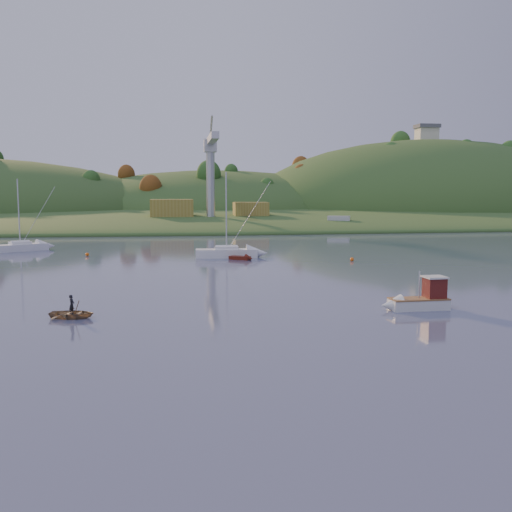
{
  "coord_description": "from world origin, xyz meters",
  "views": [
    {
      "loc": [
        -7.73,
        -28.14,
        8.99
      ],
      "look_at": [
        1.25,
        33.47,
        2.04
      ],
      "focal_mm": 40.0,
      "sensor_mm": 36.0,
      "label": 1
    }
  ],
  "objects": [
    {
      "name": "ground",
      "position": [
        0.0,
        0.0,
        0.0
      ],
      "size": [
        500.0,
        500.0,
        0.0
      ],
      "primitive_type": "plane",
      "color": "#343B55",
      "rests_on": "ground"
    },
    {
      "name": "far_shore",
      "position": [
        0.0,
        230.0,
        0.0
      ],
      "size": [
        620.0,
        220.0,
        1.5
      ],
      "primitive_type": "cube",
      "color": "#27451B",
      "rests_on": "ground"
    },
    {
      "name": "shore_slope",
      "position": [
        0.0,
        165.0,
        0.0
      ],
      "size": [
        640.0,
        150.0,
        7.0
      ],
      "primitive_type": "ellipsoid",
      "color": "#27451B",
      "rests_on": "ground"
    },
    {
      "name": "hill_center",
      "position": [
        10.0,
        210.0,
        0.0
      ],
      "size": [
        140.0,
        120.0,
        36.0
      ],
      "primitive_type": "ellipsoid",
      "color": "#27451B",
      "rests_on": "ground"
    },
    {
      "name": "hill_right",
      "position": [
        95.0,
        195.0,
        0.0
      ],
      "size": [
        150.0,
        130.0,
        60.0
      ],
      "primitive_type": "ellipsoid",
      "color": "#27451B",
      "rests_on": "ground"
    },
    {
      "name": "hilltop_house",
      "position": [
        95.0,
        195.0,
        33.4
      ],
      "size": [
        9.0,
        7.0,
        6.45
      ],
      "color": "beige",
      "rests_on": "hill_right"
    },
    {
      "name": "hillside_trees",
      "position": [
        0.0,
        185.0,
        0.0
      ],
      "size": [
        280.0,
        50.0,
        32.0
      ],
      "primitive_type": null,
      "color": "#224E1B",
      "rests_on": "ground"
    },
    {
      "name": "wharf",
      "position": [
        5.0,
        122.0,
        1.2
      ],
      "size": [
        42.0,
        16.0,
        2.4
      ],
      "primitive_type": "cube",
      "color": "slate",
      "rests_on": "ground"
    },
    {
      "name": "shed_west",
      "position": [
        -8.0,
        123.0,
        4.8
      ],
      "size": [
        11.0,
        8.0,
        4.8
      ],
      "primitive_type": "cube",
      "color": "olive",
      "rests_on": "wharf"
    },
    {
      "name": "shed_east",
      "position": [
        13.0,
        124.0,
        4.4
      ],
      "size": [
        9.0,
        7.0,
        4.0
      ],
      "primitive_type": "cube",
      "color": "olive",
      "rests_on": "wharf"
    },
    {
      "name": "dock_crane",
      "position": [
        2.0,
        118.39,
        17.17
      ],
      "size": [
        3.2,
        28.0,
        20.3
      ],
      "color": "#B7B7BC",
      "rests_on": "wharf"
    },
    {
      "name": "fishing_boat",
      "position": [
        10.61,
        12.89,
        0.75
      ],
      "size": [
        5.37,
        1.83,
        3.4
      ],
      "rotation": [
        0.0,
        0.0,
        3.17
      ],
      "color": "silver",
      "rests_on": "ground"
    },
    {
      "name": "sailboat_near",
      "position": [
        -31.05,
        63.36,
        0.72
      ],
      "size": [
        7.99,
        6.3,
        11.04
      ],
      "rotation": [
        0.0,
        0.0,
        0.57
      ],
      "color": "white",
      "rests_on": "ground"
    },
    {
      "name": "sailboat_far",
      "position": [
        -0.45,
        50.25,
        0.76
      ],
      "size": [
        8.64,
        3.11,
        11.78
      ],
      "rotation": [
        0.0,
        0.0,
        -0.07
      ],
      "color": "white",
      "rests_on": "ground"
    },
    {
      "name": "canoe",
      "position": [
        -15.03,
        13.59,
        0.33
      ],
      "size": [
        3.57,
        2.86,
        0.66
      ],
      "primitive_type": "imported",
      "rotation": [
        0.0,
        0.0,
        1.37
      ],
      "color": "#957852",
      "rests_on": "ground"
    },
    {
      "name": "paddler",
      "position": [
        -15.03,
        13.59,
        0.72
      ],
      "size": [
        0.44,
        0.59,
        1.45
      ],
      "primitive_type": "imported",
      "rotation": [
        0.0,
        0.0,
        1.37
      ],
      "color": "black",
      "rests_on": "ground"
    },
    {
      "name": "red_tender",
      "position": [
        1.63,
        47.22,
        0.24
      ],
      "size": [
        3.4,
        2.81,
        1.14
      ],
      "rotation": [
        0.0,
        0.0,
        -0.6
      ],
      "color": "#55160C",
      "rests_on": "ground"
    },
    {
      "name": "work_vessel",
      "position": [
        32.78,
        108.0,
        1.16
      ],
      "size": [
        13.4,
        8.76,
        3.25
      ],
      "rotation": [
        0.0,
        0.0,
        -0.37
      ],
      "color": "#4F5768",
      "rests_on": "ground"
    },
    {
      "name": "buoy_1",
      "position": [
        15.47,
        43.58,
        0.25
      ],
      "size": [
        0.5,
        0.5,
        0.5
      ],
      "primitive_type": "sphere",
      "color": "#FF630D",
      "rests_on": "ground"
    },
    {
      "name": "buoy_3",
      "position": [
        -19.88,
        54.79,
        0.25
      ],
      "size": [
        0.5,
        0.5,
        0.5
      ],
      "primitive_type": "sphere",
      "color": "#FF630D",
      "rests_on": "ground"
    }
  ]
}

